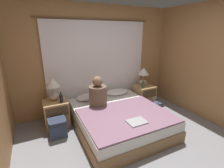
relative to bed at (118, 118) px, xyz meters
name	(u,v)px	position (x,y,z in m)	size (l,w,h in m)	color
ground_plane	(148,159)	(0.00, -0.99, -0.20)	(16.00, 16.00, 0.00)	gray
wall_back	(98,60)	(0.00, 1.08, 1.05)	(3.98, 0.06, 2.50)	#A37547
curtain_panel	(99,67)	(0.00, 1.02, 0.88)	(2.67, 0.03, 2.17)	white
bed	(118,118)	(0.00, 0.00, 0.00)	(1.66, 1.94, 0.41)	olive
nightstand_left	(56,113)	(-1.12, 0.65, 0.07)	(0.48, 0.47, 0.55)	tan
nightstand_right	(144,95)	(1.12, 0.65, 0.07)	(0.48, 0.47, 0.55)	tan
lamp_left	(53,86)	(-1.12, 0.72, 0.64)	(0.28, 0.28, 0.47)	#B2A899
lamp_right	(143,74)	(1.12, 0.72, 0.64)	(0.28, 0.28, 0.47)	#B2A899
pillow_left	(89,97)	(-0.37, 0.75, 0.27)	(0.59, 0.36, 0.12)	white
pillow_right	(117,92)	(0.37, 0.75, 0.27)	(0.59, 0.36, 0.12)	white
blanket_on_bed	(126,115)	(0.00, -0.31, 0.22)	(1.60, 1.26, 0.03)	slate
person_left_in_bed	(98,94)	(-0.29, 0.36, 0.46)	(0.37, 0.37, 0.63)	brown
beer_bottle_on_left_stand	(61,98)	(-1.01, 0.54, 0.43)	(0.07, 0.07, 0.22)	black
beer_bottle_on_right_stand	(143,85)	(0.99, 0.54, 0.42)	(0.06, 0.06, 0.21)	#2D4C28
laptop_on_bed	(137,122)	(0.02, -0.61, 0.25)	(0.32, 0.25, 0.02)	#9EA0A5
backpack_on_floor	(58,127)	(-1.17, 0.23, 0.00)	(0.31, 0.28, 0.35)	#333D56
handbag_on_floor	(155,107)	(1.11, 0.18, -0.07)	(0.31, 0.17, 0.40)	#333D56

